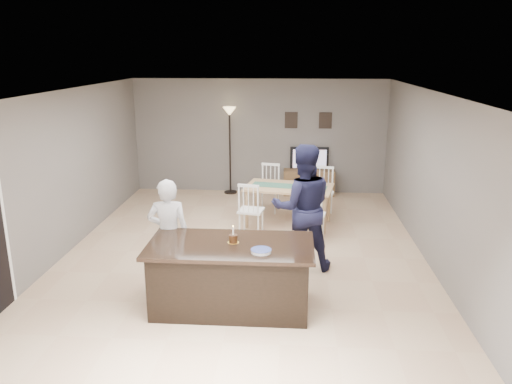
# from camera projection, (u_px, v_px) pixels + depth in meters

# --- Properties ---
(floor) EXTENTS (8.00, 8.00, 0.00)m
(floor) POSITION_uv_depth(u_px,v_px,m) (244.00, 254.00, 8.41)
(floor) COLOR tan
(floor) RESTS_ON ground
(room_shell) EXTENTS (8.00, 8.00, 8.00)m
(room_shell) POSITION_uv_depth(u_px,v_px,m) (243.00, 157.00, 7.96)
(room_shell) COLOR slate
(room_shell) RESTS_ON floor
(kitchen_island) EXTENTS (2.15, 1.10, 0.90)m
(kitchen_island) POSITION_uv_depth(u_px,v_px,m) (231.00, 275.00, 6.56)
(kitchen_island) COLOR black
(kitchen_island) RESTS_ON floor
(tv_console) EXTENTS (1.20, 0.40, 0.60)m
(tv_console) POSITION_uv_depth(u_px,v_px,m) (309.00, 182.00, 11.87)
(tv_console) COLOR brown
(tv_console) RESTS_ON floor
(television) EXTENTS (0.91, 0.12, 0.53)m
(television) POSITION_uv_depth(u_px,v_px,m) (309.00, 159.00, 11.79)
(television) COLOR black
(television) RESTS_ON tv_console
(tv_screen_glow) EXTENTS (0.78, 0.00, 0.78)m
(tv_screen_glow) POSITION_uv_depth(u_px,v_px,m) (310.00, 159.00, 11.71)
(tv_screen_glow) COLOR #CA5F16
(tv_screen_glow) RESTS_ON tv_console
(picture_frames) EXTENTS (1.10, 0.02, 0.38)m
(picture_frames) POSITION_uv_depth(u_px,v_px,m) (308.00, 120.00, 11.68)
(picture_frames) COLOR black
(picture_frames) RESTS_ON room_shell
(woman) EXTENTS (0.62, 0.44, 1.61)m
(woman) POSITION_uv_depth(u_px,v_px,m) (169.00, 234.00, 7.06)
(woman) COLOR silver
(woman) RESTS_ON floor
(man) EXTENTS (1.05, 0.87, 1.98)m
(man) POSITION_uv_depth(u_px,v_px,m) (302.00, 208.00, 7.65)
(man) COLOR #161731
(man) RESTS_ON floor
(birthday_cake) EXTENTS (0.15, 0.15, 0.24)m
(birthday_cake) POSITION_uv_depth(u_px,v_px,m) (233.00, 238.00, 6.47)
(birthday_cake) COLOR #E9BA44
(birthday_cake) RESTS_ON kitchen_island
(plate_stack) EXTENTS (0.26, 0.26, 0.04)m
(plate_stack) POSITION_uv_depth(u_px,v_px,m) (261.00, 251.00, 6.16)
(plate_stack) COLOR white
(plate_stack) RESTS_ON kitchen_island
(dining_table) EXTENTS (1.88, 2.12, 1.01)m
(dining_table) POSITION_uv_depth(u_px,v_px,m) (289.00, 193.00, 9.71)
(dining_table) COLOR #A58359
(dining_table) RESTS_ON floor
(floor_lamp) EXTENTS (0.31, 0.31, 2.06)m
(floor_lamp) POSITION_uv_depth(u_px,v_px,m) (230.00, 127.00, 11.67)
(floor_lamp) COLOR black
(floor_lamp) RESTS_ON floor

